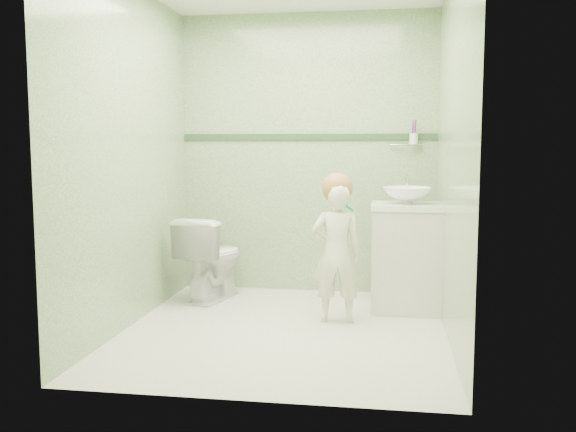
# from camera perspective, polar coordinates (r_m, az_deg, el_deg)

# --- Properties ---
(ground) EXTENTS (2.50, 2.50, 0.00)m
(ground) POSITION_cam_1_polar(r_m,az_deg,el_deg) (4.48, -0.30, -10.18)
(ground) COLOR silver
(ground) RESTS_ON ground
(room_shell) EXTENTS (2.50, 2.54, 2.40)m
(room_shell) POSITION_cam_1_polar(r_m,az_deg,el_deg) (4.30, -0.31, 5.36)
(room_shell) COLOR gray
(room_shell) RESTS_ON ground
(trim_stripe) EXTENTS (2.20, 0.02, 0.05)m
(trim_stripe) POSITION_cam_1_polar(r_m,az_deg,el_deg) (5.52, 1.74, 7.12)
(trim_stripe) COLOR #2C482C
(trim_stripe) RESTS_ON room_shell
(vanity) EXTENTS (0.52, 0.50, 0.80)m
(vanity) POSITION_cam_1_polar(r_m,az_deg,el_deg) (5.02, 10.52, -3.80)
(vanity) COLOR silver
(vanity) RESTS_ON ground
(counter) EXTENTS (0.54, 0.52, 0.04)m
(counter) POSITION_cam_1_polar(r_m,az_deg,el_deg) (4.97, 10.61, 0.87)
(counter) COLOR white
(counter) RESTS_ON vanity
(basin) EXTENTS (0.37, 0.37, 0.13)m
(basin) POSITION_cam_1_polar(r_m,az_deg,el_deg) (4.96, 10.63, 1.83)
(basin) COLOR white
(basin) RESTS_ON counter
(faucet) EXTENTS (0.03, 0.13, 0.18)m
(faucet) POSITION_cam_1_polar(r_m,az_deg,el_deg) (5.14, 10.59, 2.88)
(faucet) COLOR silver
(faucet) RESTS_ON counter
(cup_holder) EXTENTS (0.26, 0.07, 0.21)m
(cup_holder) POSITION_cam_1_polar(r_m,az_deg,el_deg) (5.43, 11.13, 6.83)
(cup_holder) COLOR silver
(cup_holder) RESTS_ON room_shell
(toilet) EXTENTS (0.53, 0.75, 0.69)m
(toilet) POSITION_cam_1_polar(r_m,az_deg,el_deg) (5.32, -6.84, -3.75)
(toilet) COLOR white
(toilet) RESTS_ON ground
(toddler) EXTENTS (0.39, 0.28, 1.00)m
(toddler) POSITION_cam_1_polar(r_m,az_deg,el_deg) (4.59, 4.37, -3.36)
(toddler) COLOR white
(toddler) RESTS_ON ground
(hair_cap) EXTENTS (0.22, 0.22, 0.22)m
(hair_cap) POSITION_cam_1_polar(r_m,az_deg,el_deg) (4.56, 4.44, 2.49)
(hair_cap) COLOR #A5723A
(hair_cap) RESTS_ON toddler
(teal_toothbrush) EXTENTS (0.11, 0.14, 0.08)m
(teal_toothbrush) POSITION_cam_1_polar(r_m,az_deg,el_deg) (4.42, 5.40, 0.79)
(teal_toothbrush) COLOR #009364
(teal_toothbrush) RESTS_ON toddler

